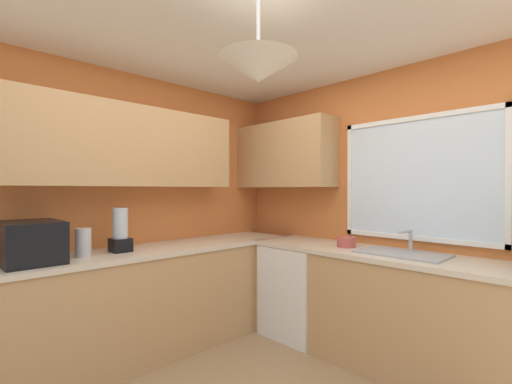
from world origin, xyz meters
name	(u,v)px	position (x,y,z in m)	size (l,w,h in m)	color
room_shell	(234,144)	(-0.78, 0.48, 1.79)	(3.65, 3.51, 2.56)	#D17238
counter_run_left	(139,303)	(-1.46, 0.00, 0.46)	(0.65, 3.12, 0.91)	tan
counter_run_back	(403,313)	(0.21, 1.38, 0.46)	(2.74, 0.65, 0.91)	tan
dishwasher	(300,290)	(-0.80, 1.35, 0.43)	(0.60, 0.60, 0.87)	white
microwave	(31,242)	(-1.46, -0.79, 1.06)	(0.48, 0.36, 0.29)	black
kettle	(83,242)	(-1.44, -0.45, 1.02)	(0.11, 0.11, 0.22)	#B7B7BC
sink_assembly	(402,253)	(0.20, 1.39, 0.92)	(0.65, 0.40, 0.19)	#9EA0A5
bowl	(346,242)	(-0.30, 1.38, 0.96)	(0.16, 0.16, 0.09)	#B74C42
blender_appliance	(120,232)	(-1.46, -0.16, 1.07)	(0.15, 0.15, 0.36)	black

